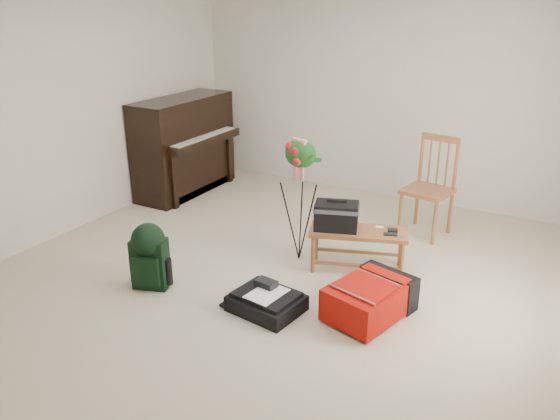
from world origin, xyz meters
The scene contains 10 objects.
floor centered at (0.00, 0.00, 0.00)m, with size 5.00×5.50×0.01m, color beige.
wall_back centered at (0.00, 2.75, 1.25)m, with size 5.00×0.04×2.50m, color silver.
wall_left centered at (-2.50, 0.00, 1.25)m, with size 0.04×5.50×2.50m, color silver.
piano centered at (-2.19, 1.60, 0.60)m, with size 0.71×1.50×1.25m.
bench centered at (0.51, 0.58, 0.49)m, with size 0.98×0.64×0.70m.
dining_chair centered at (0.99, 1.77, 0.52)m, with size 0.54×0.54×1.07m.
red_suitcase centered at (1.05, -0.10, 0.16)m, with size 0.65×0.83×0.31m.
black_duffel centered at (0.27, -0.48, 0.08)m, with size 0.61×0.52×0.23m.
green_backpack centered at (-0.84, -0.64, 0.34)m, with size 0.35×0.33×0.61m.
flower_stand centered at (0.07, 0.51, 0.62)m, with size 0.47×0.47×1.26m.
Camera 1 is at (2.29, -3.87, 2.46)m, focal length 35.00 mm.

